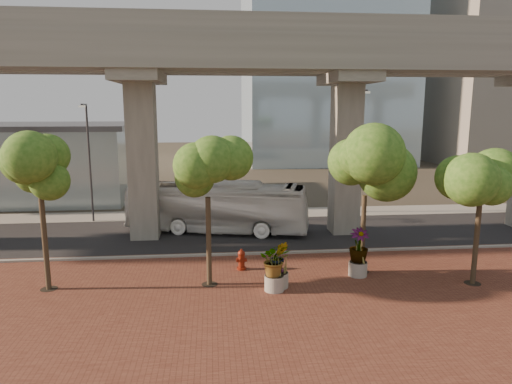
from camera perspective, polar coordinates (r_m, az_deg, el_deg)
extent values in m
plane|color=#3A352A|center=(25.98, -0.85, -6.56)|extent=(160.00, 160.00, 0.00)
cube|color=brown|center=(18.50, 1.23, -13.69)|extent=(70.00, 13.00, 0.06)
cube|color=black|center=(27.89, -1.19, -5.32)|extent=(90.00, 8.00, 0.04)
cube|color=gray|center=(24.06, -0.46, -7.76)|extent=(70.00, 0.25, 0.16)
cube|color=gray|center=(33.20, -1.91, -2.74)|extent=(90.00, 3.00, 0.06)
cube|color=#99958B|center=(25.41, -1.00, 17.00)|extent=(72.00, 2.40, 1.80)
cube|color=#99958B|center=(28.59, -1.53, 16.27)|extent=(72.00, 2.40, 1.80)
cube|color=#99958B|center=(24.53, -0.79, 20.55)|extent=(72.00, 0.12, 1.00)
cube|color=#99958B|center=(29.85, -1.70, 18.73)|extent=(72.00, 0.12, 1.00)
cube|color=#A6BABE|center=(44.80, -29.22, 3.22)|extent=(22.00, 12.00, 6.00)
cube|color=gray|center=(72.89, 28.54, 12.66)|extent=(18.00, 16.00, 24.00)
imported|color=white|center=(28.24, -4.85, -1.94)|extent=(11.47, 5.38, 3.11)
cylinder|color=maroon|center=(21.95, -1.82, -9.50)|extent=(0.45, 0.45, 0.10)
cylinder|color=maroon|center=(21.83, -1.83, -8.61)|extent=(0.30, 0.30, 0.72)
sphere|color=maroon|center=(21.71, -1.83, -7.72)|extent=(0.35, 0.35, 0.35)
cylinder|color=maroon|center=(21.66, -1.83, -7.31)|extent=(0.10, 0.10, 0.12)
cylinder|color=maroon|center=(21.80, -1.83, -8.46)|extent=(0.50, 0.20, 0.20)
cylinder|color=#A49C94|center=(19.48, 2.31, -11.29)|extent=(0.83, 0.83, 0.65)
imported|color=#285717|center=(19.12, 2.34, -8.45)|extent=(1.85, 1.85, 1.39)
cylinder|color=#9E988F|center=(21.57, 12.61, -9.34)|extent=(0.84, 0.84, 0.65)
imported|color=#285717|center=(21.23, 12.73, -6.54)|extent=(2.06, 2.06, 1.54)
cylinder|color=gray|center=(19.83, 2.85, -10.89)|extent=(0.83, 0.83, 0.65)
imported|color=#285717|center=(19.49, 2.88, -8.10)|extent=(1.85, 1.85, 1.39)
cylinder|color=#483929|center=(20.96, -24.86, -5.88)|extent=(0.22, 0.22, 3.99)
cylinder|color=black|center=(21.57, -24.45, -10.96)|extent=(0.70, 0.70, 0.01)
cylinder|color=#483929|center=(19.66, -5.93, -6.17)|extent=(0.22, 0.22, 3.86)
cylinder|color=black|center=(20.29, -5.83, -11.39)|extent=(0.70, 0.70, 0.01)
cylinder|color=#483929|center=(21.65, 13.22, -5.14)|extent=(0.22, 0.22, 3.64)
cylinder|color=black|center=(22.20, 13.02, -9.66)|extent=(0.70, 0.70, 0.01)
cylinder|color=#483929|center=(21.86, 25.80, -5.89)|extent=(0.22, 0.22, 3.56)
cylinder|color=black|center=(22.39, 25.43, -10.26)|extent=(0.70, 0.70, 0.01)
cylinder|color=#333338|center=(32.26, -20.06, 3.27)|extent=(0.14, 0.14, 7.76)
cube|color=#333338|center=(31.58, -20.72, 10.16)|extent=(0.15, 0.97, 0.15)
cube|color=silver|center=(31.11, -20.94, 9.97)|extent=(0.39, 0.19, 0.12)
cylinder|color=#29282D|center=(33.85, 12.75, 4.77)|extent=(0.15, 0.15, 8.73)
cube|color=#29282D|center=(33.21, 13.35, 12.18)|extent=(0.16, 1.09, 0.16)
cube|color=silver|center=(32.69, 13.66, 12.01)|extent=(0.44, 0.22, 0.13)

